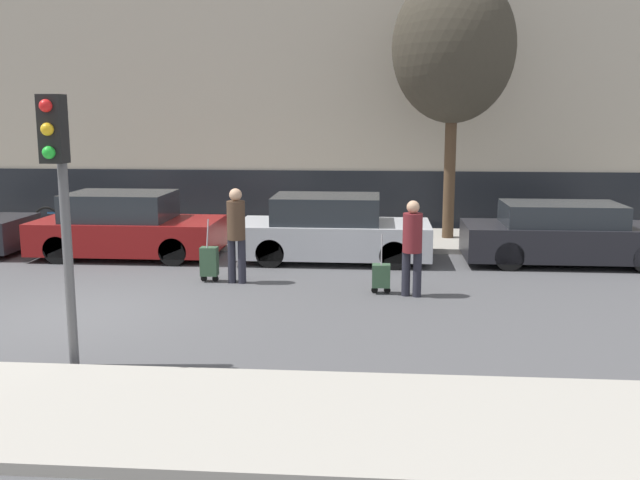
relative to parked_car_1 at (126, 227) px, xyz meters
The scene contains 12 objects.
ground_plane 4.76m from the parked_car_1, 80.90° to the right, with size 80.00×80.00×0.00m, color #4C4C4F.
sidewalk_far 2.53m from the parked_car_1, 72.34° to the left, with size 28.00×3.00×0.12m.
parked_car_1 is the anchor object (origin of this frame).
parked_car_2 4.60m from the parked_car_1, ahead, with size 4.13×1.80×1.42m.
parked_car_3 9.58m from the parked_car_1, ahead, with size 4.38×1.70×1.31m.
pedestrian_left 3.74m from the parked_car_1, 37.81° to the right, with size 0.35×0.34×1.80m.
trolley_left 3.28m from the parked_car_1, 42.78° to the right, with size 0.34×0.29×1.21m.
pedestrian_right 6.89m from the parked_car_1, 25.99° to the right, with size 0.34×0.34×1.69m.
trolley_right 6.35m from the parked_car_1, 26.88° to the right, with size 0.34×0.29×1.07m.
traffic_light 7.45m from the parked_car_1, 75.87° to the right, with size 0.28×0.47×3.38m.
parked_bicycle 3.08m from the parked_car_1, 138.24° to the left, with size 1.77×0.06×0.96m.
bare_tree_near_crossing 8.70m from the parked_car_1, 18.35° to the left, with size 2.93×2.93×6.39m.
Camera 1 is at (4.84, -10.59, 3.16)m, focal length 40.00 mm.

